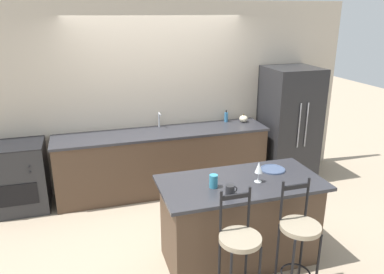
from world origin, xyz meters
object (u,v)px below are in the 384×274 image
Objects in this scene: dinner_plate at (273,169)px; wine_glass at (259,168)px; refrigerator at (288,124)px; tumbler_cup at (213,181)px; bar_stool_far at (299,238)px; coffee_mug at (230,190)px; oven_range at (17,177)px; bar_stool_near at (239,250)px; soap_bottle at (226,117)px; pumpkin_decoration at (244,119)px.

dinner_plate is 0.39m from wine_glass.
tumbler_cup is at bearing -136.41° from refrigerator.
refrigerator is at bearing 61.80° from bar_stool_far.
dinner_plate is 0.78m from coffee_mug.
bar_stool_near is at bearing -49.94° from oven_range.
wine_glass is (-0.29, -0.22, 0.14)m from dinner_plate.
tumbler_cup is (2.08, -1.89, 0.52)m from oven_range.
refrigerator is at bearing 52.13° from bar_stool_near.
wine_glass reaches higher than bar_stool_far.
tumbler_cup reaches higher than dinner_plate.
refrigerator is 9.45× the size of soap_bottle.
refrigerator is 13.39× the size of tumbler_cup.
oven_range is at bearing 137.31° from bar_stool_far.
refrigerator reaches higher than soap_bottle.
oven_range is 7.89× the size of coffee_mug.
wine_glass is (-1.43, -1.83, 0.19)m from refrigerator.
bar_stool_far is at bearing -100.31° from dinner_plate.
wine_glass reaches higher than oven_range.
oven_range is at bearing 143.28° from wine_glass.
bar_stool_far is 0.94m from tumbler_cup.
bar_stool_near reaches higher than tumbler_cup.
bar_stool_far is at bearing -44.01° from tumbler_cup.
refrigerator is 2.75m from bar_stool_far.
coffee_mug is 2.45m from pumpkin_decoration.
pumpkin_decoration is at bearing 75.69° from dinner_plate.
bar_stool_far reaches higher than soap_bottle.
dinner_plate is 1.87m from soap_bottle.
soap_bottle is at bearing 69.15° from coffee_mug.
refrigerator is 13.29× the size of pumpkin_decoration.
bar_stool_far is 2.67m from pumpkin_decoration.
soap_bottle is (0.94, 2.68, 0.40)m from bar_stool_near.
dinner_plate is 2.04× the size of pumpkin_decoration.
bar_stool_far is 0.76m from wine_glass.
wine_glass reaches higher than bar_stool_near.
wine_glass is 1.64× the size of tumbler_cup.
pumpkin_decoration is at bearing 65.31° from bar_stool_near.
refrigerator is 2.71m from coffee_mug.
bar_stool_far reaches higher than tumbler_cup.
pumpkin_decoration is (3.29, 0.09, 0.51)m from oven_range.
oven_range is 7.06× the size of tumbler_cup.
tumbler_cup is (-1.91, -1.82, 0.10)m from refrigerator.
bar_stool_near and bar_stool_far have the same top height.
wine_glass is at bearing -103.09° from soap_bottle.
tumbler_cup is at bearing 115.94° from coffee_mug.
pumpkin_decoration reaches higher than dinner_plate.
dinner_plate is 1.45× the size of soap_bottle.
bar_stool_far is (-1.29, -2.41, -0.28)m from refrigerator.
bar_stool_near is 0.55m from coffee_mug.
tumbler_cup is 2.32m from pumpkin_decoration.
bar_stool_near is 1.15m from dinner_plate.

